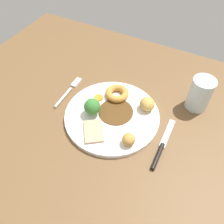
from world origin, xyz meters
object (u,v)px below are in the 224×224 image
Objects in this scene: dinner_plate at (112,116)px; broccoli_floret at (92,107)px; yorkshire_pudding at (117,93)px; roast_potato_right at (147,104)px; knife at (162,147)px; carrot_coin_front at (99,98)px; water_glass at (200,94)px; fork at (69,91)px; meat_slice_main at (94,131)px; roast_potato_left at (129,139)px.

broccoli_floret reaches higher than dinner_plate.
roast_potato_right reaches higher than yorkshire_pudding.
knife is at bearing -11.16° from dinner_plate.
yorkshire_pudding is 1.36× the size of broccoli_floret.
dinner_plate is 10.18× the size of carrot_coin_front.
broccoli_floret is at bearing -107.72° from yorkshire_pudding.
broccoli_floret is at bearing -144.90° from water_glass.
knife is at bearing -101.99° from fork.
meat_slice_main is at bearing -57.80° from broccoli_floret.
meat_slice_main is 15.97cm from yorkshire_pudding.
dinner_plate is 17.66cm from knife.
water_glass reaches higher than meat_slice_main.
carrot_coin_front is at bearing 145.13° from roast_potato_left.
carrot_coin_front is 31.46cm from water_glass.
meat_slice_main is at bearing -100.96° from dinner_plate.
meat_slice_main is (-1.61, -8.33, 1.10)cm from dinner_plate.
yorkshire_pudding reaches higher than dinner_plate.
broccoli_floret reaches higher than roast_potato_left.
broccoli_floret reaches higher than meat_slice_main.
carrot_coin_front is (-5.27, 12.20, -0.10)cm from meat_slice_main.
broccoli_floret is 14.46cm from fork.
roast_potato_right is (10.60, -0.58, 0.93)cm from yorkshire_pudding.
carrot_coin_front reaches higher than knife.
broccoli_floret is (-3.20, -10.02, 1.95)cm from yorkshire_pudding.
meat_slice_main is 18.45cm from roast_potato_right.
roast_potato_right reaches higher than roast_potato_left.
dinner_plate is 7.58× the size of roast_potato_left.
water_glass reaches higher than roast_potato_left.
carrot_coin_front is at bearing -141.67° from yorkshire_pudding.
broccoli_floret is at bearing -114.66° from fork.
broccoli_floret reaches higher than roast_potato_right.
knife is (22.66, -1.00, -4.00)cm from broccoli_floret.
fork is 42.33cm from water_glass.
fork is at bearing 159.54° from roast_potato_left.
carrot_coin_front is (-15.34, -3.17, -1.74)cm from roast_potato_right.
roast_potato_right is 0.31× the size of fork.
dinner_plate is 8.56cm from meat_slice_main.
fork is 1.41× the size of water_glass.
water_glass is at bearing 35.10° from broccoli_floret.
dinner_plate is 1.57× the size of knife.
dinner_plate is at bearing -140.27° from roast_potato_right.
yorkshire_pudding is 6.10cm from carrot_coin_front.
knife is (8.86, -10.45, -2.99)cm from roast_potato_right.
meat_slice_main is 0.71× the size of water_glass.
yorkshire_pudding reaches higher than meat_slice_main.
roast_potato_right is 14.02cm from knife.
roast_potato_right is at bearing -144.18° from water_glass.
knife is at bearing -16.74° from carrot_coin_front.
roast_potato_left is 14.09cm from roast_potato_right.
carrot_coin_front is 0.51× the size of broccoli_floret.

